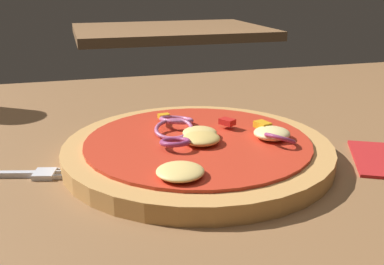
{
  "coord_description": "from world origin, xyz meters",
  "views": [
    {
      "loc": [
        -0.18,
        -0.37,
        0.2
      ],
      "look_at": [
        -0.06,
        0.04,
        0.05
      ],
      "focal_mm": 41.37,
      "sensor_mm": 36.0,
      "label": 1
    }
  ],
  "objects": [
    {
      "name": "fork",
      "position": [
        -0.24,
        0.02,
        0.03
      ],
      "size": [
        0.18,
        0.06,
        0.01
      ],
      "color": "silver",
      "rests_on": "dining_table"
    },
    {
      "name": "pizza",
      "position": [
        -0.06,
        0.02,
        0.04
      ],
      "size": [
        0.26,
        0.26,
        0.03
      ],
      "color": "tan",
      "rests_on": "dining_table"
    },
    {
      "name": "background_table",
      "position": [
        0.21,
        1.25,
        0.02
      ],
      "size": [
        0.69,
        0.51,
        0.03
      ],
      "color": "brown",
      "rests_on": "ground"
    },
    {
      "name": "dining_table",
      "position": [
        0.0,
        0.0,
        0.02
      ],
      "size": [
        1.28,
        0.84,
        0.03
      ],
      "color": "brown",
      "rests_on": "ground"
    }
  ]
}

